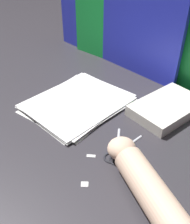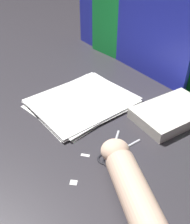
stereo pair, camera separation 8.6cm
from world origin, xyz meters
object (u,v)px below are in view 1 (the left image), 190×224
(paper_stack, at_px, (77,103))
(scissors, at_px, (118,151))
(hand_forearm, at_px, (146,184))
(book_closed, at_px, (167,107))

(paper_stack, height_order, scissors, paper_stack)
(scissors, bearing_deg, hand_forearm, -29.29)
(paper_stack, relative_size, book_closed, 1.32)
(book_closed, xyz_separation_m, hand_forearm, (0.12, -0.36, 0.02))
(book_closed, distance_m, hand_forearm, 0.38)
(paper_stack, height_order, book_closed, book_closed)
(scissors, distance_m, hand_forearm, 0.16)
(paper_stack, bearing_deg, scissors, -22.09)
(hand_forearm, bearing_deg, paper_stack, 155.37)
(book_closed, bearing_deg, scissors, -92.83)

